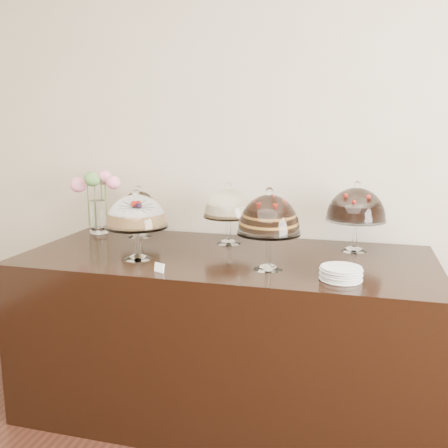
% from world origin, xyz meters
% --- Properties ---
extents(wall_back, '(5.00, 0.04, 3.00)m').
position_xyz_m(wall_back, '(0.00, 3.00, 1.50)').
color(wall_back, '#BDB298').
rests_on(wall_back, ground).
extents(display_counter, '(2.20, 1.00, 0.90)m').
position_xyz_m(display_counter, '(-0.17, 2.45, 0.45)').
color(display_counter, black).
rests_on(display_counter, ground).
extents(cake_stand_sugar_sponge, '(0.33, 0.33, 0.38)m').
position_xyz_m(cake_stand_sugar_sponge, '(-0.60, 2.25, 1.14)').
color(cake_stand_sugar_sponge, white).
rests_on(cake_stand_sugar_sponge, display_counter).
extents(cake_stand_choco_layer, '(0.31, 0.31, 0.40)m').
position_xyz_m(cake_stand_choco_layer, '(0.10, 2.24, 1.16)').
color(cake_stand_choco_layer, white).
rests_on(cake_stand_choco_layer, display_counter).
extents(cake_stand_cheesecake, '(0.30, 0.30, 0.37)m').
position_xyz_m(cake_stand_cheesecake, '(-0.23, 2.71, 1.13)').
color(cake_stand_cheesecake, white).
rests_on(cake_stand_cheesecake, display_counter).
extents(cake_stand_dark_choco, '(0.33, 0.33, 0.39)m').
position_xyz_m(cake_stand_dark_choco, '(0.50, 2.72, 1.15)').
color(cake_stand_dark_choco, white).
rests_on(cake_stand_dark_choco, display_counter).
extents(cake_stand_fruit_tart, '(0.25, 0.25, 0.33)m').
position_xyz_m(cake_stand_fruit_tart, '(-0.81, 2.74, 1.10)').
color(cake_stand_fruit_tart, white).
rests_on(cake_stand_fruit_tart, display_counter).
extents(flower_vase, '(0.35, 0.25, 0.41)m').
position_xyz_m(flower_vase, '(-1.13, 2.78, 1.14)').
color(flower_vase, white).
rests_on(flower_vase, display_counter).
extents(plate_stack, '(0.19, 0.19, 0.06)m').
position_xyz_m(plate_stack, '(0.45, 2.15, 0.93)').
color(plate_stack, silver).
rests_on(plate_stack, display_counter).
extents(price_card_left, '(0.06, 0.04, 0.04)m').
position_xyz_m(price_card_left, '(-0.40, 2.05, 0.92)').
color(price_card_left, white).
rests_on(price_card_left, display_counter).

